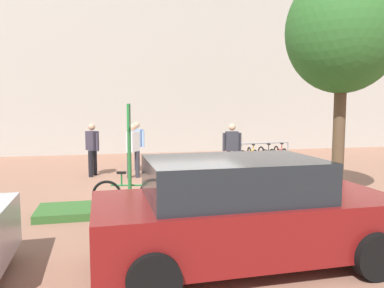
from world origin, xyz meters
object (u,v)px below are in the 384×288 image
Objects in this scene: person_shirt_white at (137,143)px; person_suited_dark at (232,147)px; bike_rack_cluster at (259,154)px; bollard_steel at (238,156)px; person_suited_navy at (92,146)px; tree_sidewalk at (343,32)px; bike_at_sign at (130,194)px; car_maroon_wagon at (242,212)px; parking_sign_post at (129,141)px; person_casual_tan at (133,147)px.

person_shirt_white is 1.00× the size of person_suited_dark.
bollard_steel reaches higher than bike_rack_cluster.
person_shirt_white is at bearing 28.01° from person_suited_navy.
tree_sidewalk reaches higher than bike_rack_cluster.
bike_rack_cluster is 5.03m from person_shirt_white.
bike_at_sign is 0.38× the size of car_maroon_wagon.
car_maroon_wagon is at bearing -109.13° from bollard_steel.
car_maroon_wagon is (-2.84, -8.18, 0.31)m from bollard_steel.
person_suited_dark is 6.77m from car_maroon_wagon.
tree_sidewalk is 1.26× the size of car_maroon_wagon.
car_maroon_wagon is (-3.51, -2.99, -3.23)m from tree_sidewalk.
person_shirt_white is (0.54, 5.17, 0.63)m from bike_at_sign.
bike_rack_cluster is at bearing 47.65° from parking_sign_post.
tree_sidewalk reaches higher than person_suited_navy.
car_maroon_wagon is at bearing -139.59° from tree_sidewalk.
bike_at_sign is 1.84× the size of bollard_steel.
person_shirt_white and person_suited_dark have the same top height.
bike_rack_cluster is 1.54× the size of person_suited_navy.
person_suited_navy is 1.70m from person_shirt_white.
person_suited_dark is (2.88, -1.94, 0.00)m from person_shirt_white.
car_maroon_wagon is at bearing -72.69° from person_suited_navy.
parking_sign_post reaches higher than person_shirt_white.
car_maroon_wagon reaches higher than bike_rack_cluster.
person_suited_navy is 1.00× the size of person_suited_dark.
person_suited_dark is at bearing 113.34° from tree_sidewalk.
person_suited_navy and person_shirt_white have the same top height.
bike_rack_cluster is 0.61× the size of car_maroon_wagon.
bike_rack_cluster is 1.54× the size of person_casual_tan.
person_casual_tan is at bearing 85.16° from parking_sign_post.
person_shirt_white is at bearing 84.04° from bike_at_sign.
car_maroon_wagon is (2.37, -7.60, -0.23)m from person_suited_navy.
parking_sign_post is 4.64m from person_suited_navy.
bike_rack_cluster is (5.48, 5.89, -0.00)m from bike_at_sign.
person_shirt_white is (-3.71, 0.22, 0.53)m from bollard_steel.
bike_rack_cluster is at bearing 37.26° from bollard_steel.
person_suited_navy is at bearing 101.79° from parking_sign_post.
bike_at_sign is 0.97× the size of person_shirt_white.
bike_rack_cluster is 1.54× the size of person_suited_dark.
person_suited_navy is 0.40× the size of car_maroon_wagon.
bollard_steel is (4.27, 5.09, -1.08)m from parking_sign_post.
person_suited_dark reaches higher than car_maroon_wagon.
person_suited_navy is at bearing 102.33° from bike_at_sign.
person_suited_navy is at bearing 141.86° from tree_sidewalk.
person_shirt_white reaches higher than bike_at_sign.
car_maroon_wagon is at bearing -107.26° from person_suited_dark.
person_suited_dark is at bearing 43.44° from bike_at_sign.
car_maroon_wagon is (1.41, -3.22, 0.41)m from bike_at_sign.
person_shirt_white is 1.42m from person_casual_tan.
tree_sidewalk is at bearing -66.66° from person_suited_dark.
bike_at_sign is (-4.92, 0.24, -3.64)m from tree_sidewalk.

